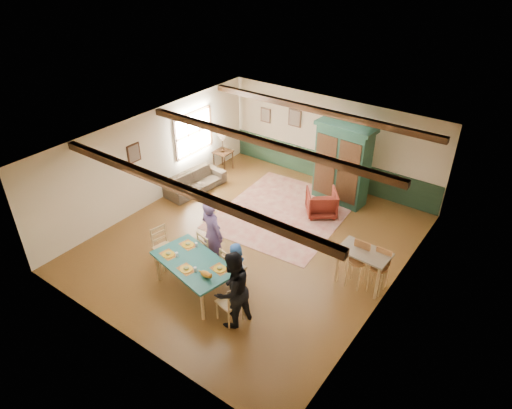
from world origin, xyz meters
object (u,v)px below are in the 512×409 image
Objects in this scene: armchair at (321,203)px; armoire at (342,164)px; bar_stool_left at (357,265)px; bar_stool_right at (378,272)px; dining_chair_end_left at (164,248)px; person_man at (212,234)px; dining_chair_far_right at (233,266)px; cat at (206,274)px; dining_table at (195,276)px; person_child at (236,264)px; person_woman at (232,290)px; dining_chair_far_left at (210,249)px; end_table at (223,160)px; dining_chair_end_right at (230,301)px; sofa at (195,181)px; table_lamp at (223,143)px; counter_table at (362,268)px.

armoire is at bearing -129.98° from armchair.
bar_stool_right is (0.46, 0.10, -0.03)m from bar_stool_left.
dining_chair_end_left is 0.42× the size of armoire.
person_man is 1.63× the size of bar_stool_left.
dining_chair_far_right is 1.21× the size of armchair.
cat is at bearing -133.93° from bar_stool_left.
dining_table is 0.86m from dining_chair_far_right.
person_woman is at bearing 136.74° from person_child.
dining_chair_end_left is at bearing 27.64° from armchair.
dining_table is 1.89× the size of dining_chair_far_left.
person_child is at bearing 99.46° from cat.
cat is 0.34× the size of bar_stool_left.
armchair is (-0.53, 4.61, -0.48)m from person_woman.
armoire is 3.61× the size of end_table.
bar_stool_right reaches higher than armchair.
person_man is at bearing 36.75° from armchair.
dining_chair_end_left reaches higher than dining_table.
bar_stool_right is at bearing -145.25° from dining_chair_far_left.
bar_stool_right is at bearing 152.59° from dining_chair_end_right.
sofa is (-3.56, 3.54, -0.59)m from cat.
armoire is at bearing -9.29° from dining_chair_end_left.
dining_chair_far_right is 0.93m from person_man.
dining_chair_end_left is 4.53m from armchair.
cat is (-0.02, -0.87, 0.38)m from dining_chair_far_right.
table_lamp reaches higher than bar_stool_left.
dining_chair_far_right is 1.00× the size of dining_chair_end_right.
armoire reaches higher than cat.
bar_stool_left is at bearing -53.05° from armoire.
sofa is (-2.76, 2.51, -0.21)m from dining_chair_far_left.
dining_chair_far_right is 5.66m from end_table.
person_man reaches higher than table_lamp.
dining_table is at bearing 60.95° from dining_chair_far_right.
end_table is (-3.98, -0.46, -0.85)m from armoire.
bar_stool_right reaches higher than dining_chair_end_left.
dining_table is at bearing -90.00° from dining_chair_end_right.
person_woman is (1.27, -0.26, 0.47)m from dining_table.
dining_table is 1.20m from dining_chair_end_left.
bar_stool_left reaches higher than person_child.
sofa is at bearing 171.29° from bar_stool_right.
dining_chair_far_left is 0.95× the size of person_child.
cat is (1.71, -0.46, 0.38)m from dining_chair_end_left.
dining_table is at bearing -142.73° from bar_stool_left.
cat is 3.71m from bar_stool_right.
dining_chair_end_left reaches higher than counter_table.
armchair is at bearing 141.31° from bar_stool_right.
person_child is (0.81, -0.17, -0.37)m from person_man.
dining_chair_far_right is 0.09m from person_child.
armchair is at bearing -94.16° from person_man.
cat is 0.46× the size of armchair.
dining_chair_far_left is 0.94× the size of bar_stool_right.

